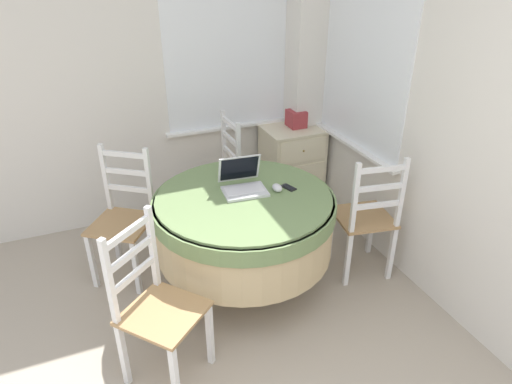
% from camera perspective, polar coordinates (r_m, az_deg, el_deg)
% --- Properties ---
extents(corner_room_shell, '(4.21, 5.02, 2.55)m').
position_cam_1_polar(corner_room_shell, '(3.08, 3.87, 10.42)').
color(corner_room_shell, silver).
rests_on(corner_room_shell, ground_plane).
extents(round_dining_table, '(1.24, 1.24, 0.75)m').
position_cam_1_polar(round_dining_table, '(3.14, -1.49, -3.52)').
color(round_dining_table, '#4C3D2D').
rests_on(round_dining_table, ground_plane).
extents(laptop, '(0.32, 0.31, 0.22)m').
position_cam_1_polar(laptop, '(3.11, -1.66, 1.11)').
color(laptop, silver).
rests_on(laptop, round_dining_table).
extents(computer_mouse, '(0.06, 0.09, 0.05)m').
position_cam_1_polar(computer_mouse, '(3.10, 2.66, 0.54)').
color(computer_mouse, silver).
rests_on(computer_mouse, round_dining_table).
extents(cell_phone, '(0.08, 0.12, 0.01)m').
position_cam_1_polar(cell_phone, '(3.15, 4.09, 0.58)').
color(cell_phone, black).
rests_on(cell_phone, round_dining_table).
extents(dining_chair_near_back_window, '(0.41, 0.41, 0.99)m').
position_cam_1_polar(dining_chair_near_back_window, '(3.96, -4.80, 1.98)').
color(dining_chair_near_back_window, '#A87F51').
rests_on(dining_chair_near_back_window, ground_plane).
extents(dining_chair_near_right_window, '(0.46, 0.46, 0.99)m').
position_cam_1_polar(dining_chair_near_right_window, '(3.43, 13.60, -3.28)').
color(dining_chair_near_right_window, '#A87F51').
rests_on(dining_chair_near_right_window, ground_plane).
extents(dining_chair_camera_near, '(0.56, 0.56, 0.99)m').
position_cam_1_polar(dining_chair_camera_near, '(2.63, -12.31, -14.04)').
color(dining_chair_camera_near, '#A87F51').
rests_on(dining_chair_camera_near, ground_plane).
extents(dining_chair_left_flank, '(0.56, 0.56, 0.99)m').
position_cam_1_polar(dining_chair_left_flank, '(3.46, -16.19, -3.29)').
color(dining_chair_left_flank, '#A87F51').
rests_on(dining_chair_left_flank, ground_plane).
extents(corner_cabinet, '(0.54, 0.47, 0.76)m').
position_cam_1_polar(corner_cabinet, '(4.38, 4.46, 3.34)').
color(corner_cabinet, beige).
rests_on(corner_cabinet, ground_plane).
extents(storage_box, '(0.15, 0.17, 0.15)m').
position_cam_1_polar(storage_box, '(4.25, 5.05, 9.13)').
color(storage_box, '#9E3338').
rests_on(storage_box, corner_cabinet).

